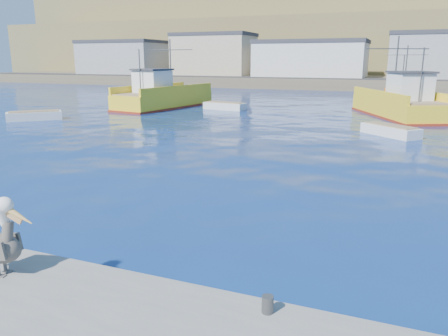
% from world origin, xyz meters
% --- Properties ---
extents(ground, '(260.00, 260.00, 0.00)m').
position_xyz_m(ground, '(0.00, 0.00, 0.00)').
color(ground, '#071054').
rests_on(ground, ground).
extents(dock_bollards, '(36.20, 0.20, 0.30)m').
position_xyz_m(dock_bollards, '(0.60, -3.40, 0.65)').
color(dock_bollards, '#4C4C4C').
rests_on(dock_bollards, dock).
extents(far_shore, '(200.00, 81.00, 24.00)m').
position_xyz_m(far_shore, '(0.00, 109.20, 8.98)').
color(far_shore, brown).
rests_on(far_shore, ground).
extents(trawler_yellow_a, '(5.57, 11.88, 6.53)m').
position_xyz_m(trawler_yellow_a, '(-16.65, 27.64, 1.05)').
color(trawler_yellow_a, yellow).
rests_on(trawler_yellow_a, ground).
extents(trawler_yellow_b, '(8.19, 11.70, 6.49)m').
position_xyz_m(trawler_yellow_b, '(4.76, 28.74, 1.03)').
color(trawler_yellow_b, yellow).
rests_on(trawler_yellow_b, ground).
extents(boat_orange, '(4.16, 8.16, 6.03)m').
position_xyz_m(boat_orange, '(4.92, 41.55, 1.01)').
color(boat_orange, '#ED5C03').
rests_on(boat_orange, ground).
extents(skiff_left, '(3.76, 3.79, 0.86)m').
position_xyz_m(skiff_left, '(-21.47, 16.16, 0.28)').
color(skiff_left, silver).
rests_on(skiff_left, ground).
extents(skiff_mid, '(3.68, 3.53, 0.82)m').
position_xyz_m(skiff_mid, '(4.34, 18.86, 0.26)').
color(skiff_mid, silver).
rests_on(skiff_mid, ground).
extents(skiff_extra, '(4.12, 1.98, 0.86)m').
position_xyz_m(skiff_extra, '(-10.44, 28.33, 0.28)').
color(skiff_extra, silver).
rests_on(skiff_extra, ground).
extents(pelican, '(1.30, 0.66, 1.60)m').
position_xyz_m(pelican, '(-2.15, -4.03, 1.18)').
color(pelican, '#595451').
rests_on(pelican, dock).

